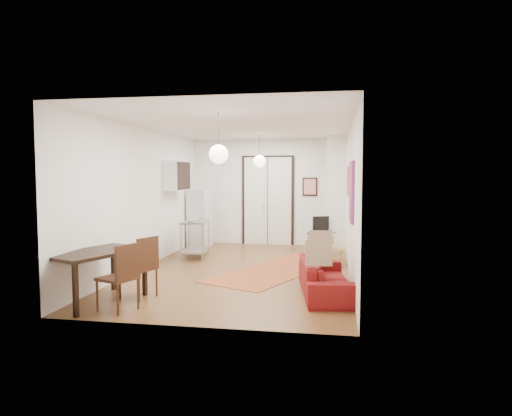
% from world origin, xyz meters
% --- Properties ---
extents(floor, '(7.00, 7.00, 0.00)m').
position_xyz_m(floor, '(0.00, 0.00, 0.00)').
color(floor, brown).
rests_on(floor, ground).
extents(ceiling, '(4.20, 7.00, 0.02)m').
position_xyz_m(ceiling, '(0.00, 0.00, 2.90)').
color(ceiling, white).
rests_on(ceiling, wall_back).
extents(wall_back, '(4.20, 0.02, 2.90)m').
position_xyz_m(wall_back, '(0.00, 3.50, 1.45)').
color(wall_back, white).
rests_on(wall_back, floor).
extents(wall_front, '(4.20, 0.02, 2.90)m').
position_xyz_m(wall_front, '(0.00, -3.50, 1.45)').
color(wall_front, white).
rests_on(wall_front, floor).
extents(wall_left, '(0.02, 7.00, 2.90)m').
position_xyz_m(wall_left, '(-2.10, 0.00, 1.45)').
color(wall_left, white).
rests_on(wall_left, floor).
extents(wall_right, '(0.02, 7.00, 2.90)m').
position_xyz_m(wall_right, '(2.10, 0.00, 1.45)').
color(wall_right, white).
rests_on(wall_right, floor).
extents(double_doors, '(1.44, 0.06, 2.50)m').
position_xyz_m(double_doors, '(0.00, 3.46, 1.20)').
color(double_doors, white).
rests_on(double_doors, wall_back).
extents(stub_partition, '(0.50, 0.10, 2.90)m').
position_xyz_m(stub_partition, '(1.85, 2.55, 1.45)').
color(stub_partition, white).
rests_on(stub_partition, floor).
extents(wall_cabinet, '(0.35, 1.00, 0.70)m').
position_xyz_m(wall_cabinet, '(-1.92, 1.50, 1.90)').
color(wall_cabinet, white).
rests_on(wall_cabinet, wall_left).
extents(painting_popart, '(0.05, 1.00, 1.00)m').
position_xyz_m(painting_popart, '(2.08, -1.25, 1.65)').
color(painting_popart, red).
rests_on(painting_popart, wall_right).
extents(painting_abstract, '(0.05, 0.50, 0.60)m').
position_xyz_m(painting_abstract, '(2.08, 0.80, 1.80)').
color(painting_abstract, beige).
rests_on(painting_abstract, wall_right).
extents(poster_back, '(0.40, 0.03, 0.50)m').
position_xyz_m(poster_back, '(1.15, 3.47, 1.60)').
color(poster_back, red).
rests_on(poster_back, wall_back).
extents(print_left, '(0.03, 0.44, 0.54)m').
position_xyz_m(print_left, '(-2.07, 2.00, 1.95)').
color(print_left, olive).
rests_on(print_left, wall_left).
extents(pendant_back, '(0.30, 0.30, 0.80)m').
position_xyz_m(pendant_back, '(0.00, 2.00, 2.25)').
color(pendant_back, white).
rests_on(pendant_back, ceiling).
extents(pendant_front, '(0.30, 0.30, 0.80)m').
position_xyz_m(pendant_front, '(0.00, -2.00, 2.25)').
color(pendant_front, white).
rests_on(pendant_front, ceiling).
extents(kilim_rug, '(2.69, 3.80, 0.01)m').
position_xyz_m(kilim_rug, '(0.70, 0.15, 0.00)').
color(kilim_rug, '#B15B2C').
rests_on(kilim_rug, floor).
extents(sofa, '(1.00, 1.98, 0.55)m').
position_xyz_m(sofa, '(1.67, -1.63, 0.28)').
color(sofa, maroon).
rests_on(sofa, floor).
extents(coffee_table, '(0.84, 0.48, 0.37)m').
position_xyz_m(coffee_table, '(1.61, 0.88, 0.32)').
color(coffee_table, '#AE7F52').
rests_on(coffee_table, floor).
extents(potted_plant, '(0.29, 0.33, 0.36)m').
position_xyz_m(potted_plant, '(1.71, 0.88, 0.55)').
color(potted_plant, '#31612B').
rests_on(potted_plant, coffee_table).
extents(kitchen_counter, '(0.71, 1.19, 0.86)m').
position_xyz_m(kitchen_counter, '(-1.39, 1.23, 0.55)').
color(kitchen_counter, '#A3A5A7').
rests_on(kitchen_counter, floor).
extents(bowl, '(0.23, 0.23, 0.05)m').
position_xyz_m(bowl, '(-1.39, 0.93, 0.88)').
color(bowl, silver).
rests_on(bowl, kitchen_counter).
extents(soap_bottle, '(0.09, 0.09, 0.18)m').
position_xyz_m(soap_bottle, '(-1.44, 1.48, 0.95)').
color(soap_bottle, teal).
rests_on(soap_bottle, kitchen_counter).
extents(fridge, '(0.61, 0.61, 1.53)m').
position_xyz_m(fridge, '(-1.75, 2.79, 0.76)').
color(fridge, silver).
rests_on(fridge, floor).
extents(dining_table, '(1.25, 1.61, 0.78)m').
position_xyz_m(dining_table, '(-1.75, -2.65, 0.70)').
color(dining_table, black).
rests_on(dining_table, floor).
extents(dining_chair_near, '(0.59, 0.72, 0.97)m').
position_xyz_m(dining_chair_near, '(-1.23, -2.20, 0.56)').
color(dining_chair_near, '#3C1F13').
rests_on(dining_chair_near, floor).
extents(dining_chair_far, '(0.59, 0.72, 0.97)m').
position_xyz_m(dining_chair_far, '(-1.23, -2.90, 0.56)').
color(dining_chair_far, '#3C1F13').
rests_on(dining_chair_far, floor).
extents(black_side_chair, '(0.54, 0.56, 0.91)m').
position_xyz_m(black_side_chair, '(1.41, 2.56, 0.53)').
color(black_side_chair, black).
rests_on(black_side_chair, floor).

